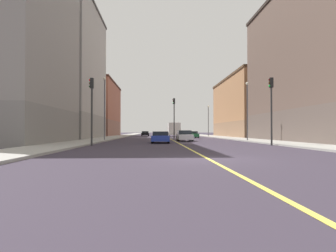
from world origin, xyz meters
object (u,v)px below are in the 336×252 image
object	(u,v)px
traffic_light_right_near	(92,102)
building_right_distant	(96,109)
traffic_light_median_far	(174,113)
building_left_near	(319,64)
car_green	(193,135)
building_right_corner	(13,38)
traffic_light_left_near	(271,102)
street_lamp_right_near	(105,102)
street_lamp_left_far	(208,117)
car_blue	(161,137)
car_white	(184,136)
box_truck	(174,129)
building_left_mid	(248,108)
car_black	(145,134)
building_right_midblock	(68,72)
street_lamp_left_near	(247,105)

from	to	relation	value
traffic_light_right_near	building_right_distant	bearing A→B (deg)	100.73
building_right_distant	traffic_light_median_far	world-z (taller)	building_right_distant
building_left_near	car_green	world-z (taller)	building_left_near
building_right_corner	traffic_light_left_near	distance (m)	26.36
building_left_near	car_green	distance (m)	24.94
street_lamp_right_near	car_green	world-z (taller)	street_lamp_right_near
building_left_near	street_lamp_left_far	xyz separation A→B (m)	(-8.06, 28.26, -5.06)
building_left_near	building_right_distant	size ratio (longest dim) A/B	1.07
building_right_corner	traffic_light_median_far	bearing A→B (deg)	41.97
car_blue	car_white	world-z (taller)	car_white
traffic_light_right_near	car_green	distance (m)	30.73
traffic_light_median_far	building_right_corner	bearing A→B (deg)	-138.03
traffic_light_left_near	street_lamp_left_far	world-z (taller)	street_lamp_left_far
car_green	car_white	world-z (taller)	car_white
street_lamp_right_near	box_truck	distance (m)	27.74
building_left_mid	car_black	world-z (taller)	building_left_mid
street_lamp_right_near	car_white	world-z (taller)	street_lamp_right_near
building_right_midblock	car_green	xyz separation A→B (m)	(21.49, 4.03, -10.49)
building_right_midblock	box_truck	bearing A→B (deg)	36.63
street_lamp_left_far	box_truck	xyz separation A→B (m)	(-7.30, 1.34, -2.60)
building_right_distant	car_green	xyz separation A→B (m)	(21.49, -19.84, -6.01)
building_right_midblock	traffic_light_left_near	xyz separation A→B (m)	(24.95, -23.88, -7.18)
building_right_corner	car_green	xyz separation A→B (m)	(21.49, 23.01, -10.27)
traffic_light_left_near	traffic_light_right_near	distance (m)	15.90
street_lamp_left_near	car_blue	xyz separation A→B (m)	(-10.80, -4.09, -3.89)
building_right_midblock	traffic_light_left_near	world-z (taller)	building_right_midblock
car_black	building_left_near	bearing A→B (deg)	-61.42
traffic_light_left_near	car_blue	distance (m)	11.89
building_right_corner	car_blue	bearing A→B (deg)	3.73
building_left_mid	building_right_midblock	bearing A→B (deg)	-162.06
car_green	building_left_near	bearing A→B (deg)	-57.62
building_right_corner	traffic_light_right_near	distance (m)	12.47
building_right_midblock	street_lamp_left_near	xyz separation A→B (m)	(25.96, -13.89, -6.60)
street_lamp_right_near	car_blue	world-z (taller)	street_lamp_right_near
street_lamp_right_near	car_blue	distance (m)	10.53
building_left_mid	building_right_distant	world-z (taller)	building_right_distant
traffic_light_right_near	street_lamp_left_far	xyz separation A→B (m)	(16.92, 36.40, 0.36)
car_black	car_white	distance (m)	37.58
building_left_near	building_left_mid	size ratio (longest dim) A/B	0.96
building_left_mid	building_left_near	bearing A→B (deg)	-90.00
car_blue	street_lamp_left_near	bearing A→B (deg)	20.75
street_lamp_right_near	car_black	world-z (taller)	street_lamp_right_near
building_left_mid	traffic_light_right_near	distance (m)	42.97
building_right_distant	box_truck	distance (m)	21.76
street_lamp_left_near	car_black	distance (m)	40.90
traffic_light_left_near	street_lamp_right_near	distance (m)	20.94
traffic_light_left_near	box_truck	size ratio (longest dim) A/B	0.91
traffic_light_right_near	box_truck	distance (m)	39.02
street_lamp_right_near	car_white	distance (m)	11.15
traffic_light_right_near	street_lamp_left_near	distance (m)	19.65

